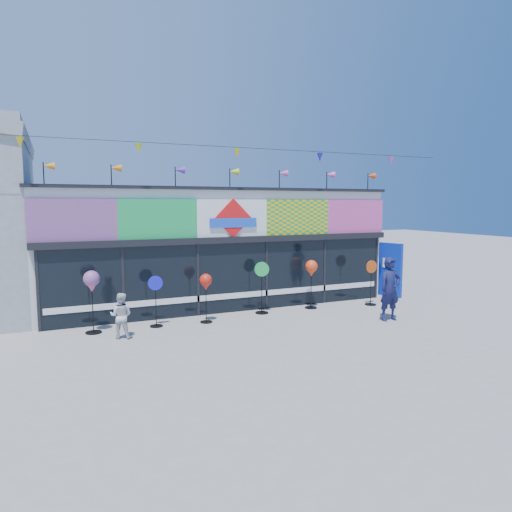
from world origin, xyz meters
TOP-DOWN VIEW (x-y plane):
  - ground at (0.00, 0.00)m, footprint 80.00×80.00m
  - kite_shop at (0.00, 5.94)m, footprint 16.00×5.70m
  - blue_sign at (6.46, 3.41)m, footprint 0.43×1.04m
  - spinner_0 at (-4.43, 2.63)m, footprint 0.44×0.44m
  - spinner_1 at (-2.70, 2.61)m, footprint 0.42×0.38m
  - spinner_2 at (-1.23, 2.47)m, footprint 0.38×0.38m
  - spinner_3 at (0.79, 2.86)m, footprint 0.46×0.43m
  - spinner_4 at (2.64, 2.85)m, footprint 0.42×0.42m
  - spinner_5 at (4.83, 2.44)m, footprint 0.45×0.40m
  - adult_man at (4.00, 0.46)m, footprint 0.71×0.47m
  - child at (-3.78, 1.83)m, footprint 0.68×0.56m

SIDE VIEW (x-z plane):
  - ground at x=0.00m, z-range 0.00..0.00m
  - child at x=-3.78m, z-range 0.00..1.22m
  - spinner_1 at x=-2.70m, z-range 0.04..1.54m
  - spinner_5 at x=4.83m, z-range 0.05..1.63m
  - spinner_3 at x=0.79m, z-range 0.05..1.74m
  - adult_man at x=4.00m, z-range 0.00..1.94m
  - blue_sign at x=6.46m, z-range 0.01..2.08m
  - spinner_2 at x=-1.23m, z-range 0.45..1.93m
  - spinner_4 at x=2.64m, z-range 0.50..2.16m
  - spinner_0 at x=-4.43m, z-range 0.52..2.27m
  - kite_shop at x=0.00m, z-range -0.61..4.70m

